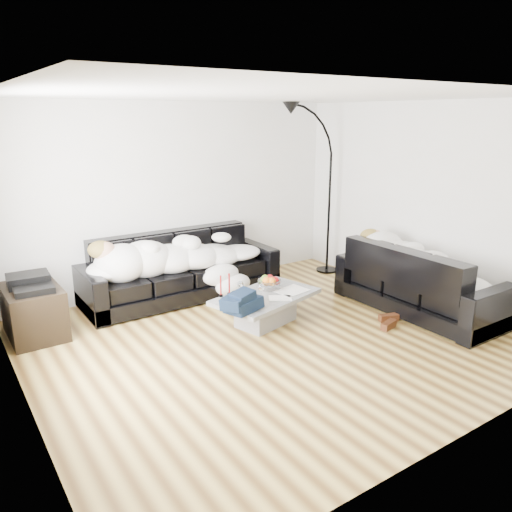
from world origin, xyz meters
TOP-DOWN VIEW (x-y plane):
  - ground at (0.00, 0.00)m, footprint 5.00×5.00m
  - wall_back at (0.00, 2.25)m, footprint 5.00×0.02m
  - wall_left at (-2.50, 0.00)m, footprint 0.02×4.50m
  - wall_right at (2.50, 0.00)m, footprint 0.02×4.50m
  - ceiling at (0.00, 0.00)m, footprint 5.00×5.00m
  - sofa_back at (-0.22, 1.79)m, footprint 2.66×0.92m
  - sofa_right at (2.05, -0.34)m, footprint 0.91×2.12m
  - sleeper_back at (-0.22, 1.74)m, footprint 2.25×0.78m
  - sleeper_right at (2.05, -0.34)m, footprint 0.77×1.82m
  - teal_cushion at (1.99, 0.31)m, footprint 0.42×0.38m
  - coffee_table at (0.21, 0.40)m, footprint 1.39×1.02m
  - fruit_bowl at (0.38, 0.56)m, footprint 0.32×0.32m
  - wine_glass_a at (-0.05, 0.56)m, footprint 0.09×0.09m
  - wine_glass_b at (-0.09, 0.42)m, footprint 0.08×0.08m
  - wine_glass_c at (0.10, 0.35)m, footprint 0.07×0.07m
  - candle_left at (-0.26, 0.65)m, footprint 0.06×0.06m
  - candle_right at (-0.15, 0.64)m, footprint 0.06×0.06m
  - newspaper_a at (0.55, 0.34)m, footprint 0.41×0.34m
  - newspaper_b at (0.28, 0.21)m, footprint 0.32×0.30m
  - navy_jacket at (-0.31, 0.13)m, footprint 0.47×0.42m
  - shoes at (1.40, -0.45)m, footprint 0.42×0.31m
  - av_cabinet at (-2.15, 1.59)m, footprint 0.58×0.84m
  - stereo at (-2.15, 1.59)m, footprint 0.46×0.37m
  - floor_lamp at (2.23, 1.57)m, footprint 0.88×0.50m

SIDE VIEW (x-z plane):
  - ground at x=0.00m, z-range 0.00..0.00m
  - shoes at x=1.40m, z-range 0.00..0.09m
  - coffee_table at x=0.21m, z-range 0.00..0.36m
  - av_cabinet at x=-2.15m, z-range 0.00..0.57m
  - newspaper_b at x=0.28m, z-range 0.37..0.37m
  - newspaper_a at x=0.55m, z-range 0.37..0.38m
  - sofa_right at x=2.05m, z-range 0.00..0.86m
  - sofa_back at x=-0.22m, z-range 0.00..0.87m
  - wine_glass_b at x=-0.09m, z-range 0.36..0.52m
  - wine_glass_c at x=0.10m, z-range 0.36..0.54m
  - wine_glass_a at x=-0.05m, z-range 0.36..0.54m
  - fruit_bowl at x=0.38m, z-range 0.36..0.54m
  - candle_left at x=-0.26m, z-range 0.36..0.62m
  - candle_right at x=-0.15m, z-range 0.36..0.63m
  - navy_jacket at x=-0.31m, z-range 0.44..0.64m
  - stereo at x=-2.15m, z-range 0.57..0.70m
  - sleeper_right at x=2.05m, z-range 0.42..0.86m
  - sleeper_back at x=-0.22m, z-range 0.42..0.87m
  - teal_cushion at x=1.99m, z-range 0.62..0.82m
  - floor_lamp at x=2.23m, z-range 0.00..2.28m
  - wall_back at x=0.00m, z-range 0.00..2.60m
  - wall_left at x=-2.50m, z-range 0.00..2.60m
  - wall_right at x=2.50m, z-range 0.00..2.60m
  - ceiling at x=0.00m, z-range 2.60..2.60m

